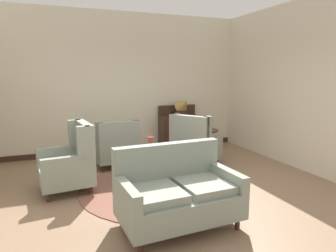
{
  "coord_description": "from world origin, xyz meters",
  "views": [
    {
      "loc": [
        -1.58,
        -4.18,
        1.85
      ],
      "look_at": [
        0.25,
        0.56,
        0.98
      ],
      "focal_mm": 32.38,
      "sensor_mm": 36.0,
      "label": 1
    }
  ],
  "objects_px": {
    "armchair_near_window": "(194,145)",
    "side_table": "(205,143)",
    "porcelain_vase": "(151,148)",
    "gramophone": "(183,106)",
    "armchair_back_corner": "(115,146)",
    "armchair_foreground_right": "(71,162)",
    "sideboard": "(180,130)",
    "settee": "(177,194)",
    "coffee_table": "(152,160)"
  },
  "relations": [
    {
      "from": "settee",
      "to": "armchair_back_corner",
      "type": "distance_m",
      "value": 2.74
    },
    {
      "from": "coffee_table",
      "to": "armchair_near_window",
      "type": "xyz_separation_m",
      "value": [
        1.08,
        0.55,
        0.05
      ]
    },
    {
      "from": "armchair_near_window",
      "to": "gramophone",
      "type": "xyz_separation_m",
      "value": [
        0.37,
        1.41,
        0.63
      ]
    },
    {
      "from": "porcelain_vase",
      "to": "gramophone",
      "type": "height_order",
      "value": "gramophone"
    },
    {
      "from": "coffee_table",
      "to": "sideboard",
      "type": "xyz_separation_m",
      "value": [
        1.4,
        2.05,
        0.08
      ]
    },
    {
      "from": "porcelain_vase",
      "to": "armchair_back_corner",
      "type": "distance_m",
      "value": 1.3
    },
    {
      "from": "coffee_table",
      "to": "sideboard",
      "type": "bearing_deg",
      "value": 55.53
    },
    {
      "from": "coffee_table",
      "to": "armchair_foreground_right",
      "type": "bearing_deg",
      "value": 174.26
    },
    {
      "from": "sideboard",
      "to": "gramophone",
      "type": "distance_m",
      "value": 0.61
    },
    {
      "from": "armchair_foreground_right",
      "to": "side_table",
      "type": "bearing_deg",
      "value": 95.39
    },
    {
      "from": "armchair_near_window",
      "to": "sideboard",
      "type": "distance_m",
      "value": 1.53
    },
    {
      "from": "settee",
      "to": "gramophone",
      "type": "relative_size",
      "value": 2.87
    },
    {
      "from": "sideboard",
      "to": "gramophone",
      "type": "height_order",
      "value": "gramophone"
    },
    {
      "from": "settee",
      "to": "armchair_foreground_right",
      "type": "height_order",
      "value": "armchair_foreground_right"
    },
    {
      "from": "coffee_table",
      "to": "porcelain_vase",
      "type": "bearing_deg",
      "value": -121.16
    },
    {
      "from": "armchair_back_corner",
      "to": "armchair_foreground_right",
      "type": "bearing_deg",
      "value": 41.97
    },
    {
      "from": "side_table",
      "to": "gramophone",
      "type": "relative_size",
      "value": 1.39
    },
    {
      "from": "armchair_foreground_right",
      "to": "side_table",
      "type": "height_order",
      "value": "armchair_foreground_right"
    },
    {
      "from": "porcelain_vase",
      "to": "gramophone",
      "type": "distance_m",
      "value": 2.54
    },
    {
      "from": "armchair_foreground_right",
      "to": "gramophone",
      "type": "distance_m",
      "value": 3.37
    },
    {
      "from": "settee",
      "to": "armchair_near_window",
      "type": "relative_size",
      "value": 1.33
    },
    {
      "from": "armchair_foreground_right",
      "to": "gramophone",
      "type": "bearing_deg",
      "value": 116.86
    },
    {
      "from": "armchair_back_corner",
      "to": "sideboard",
      "type": "bearing_deg",
      "value": -161.22
    },
    {
      "from": "armchair_near_window",
      "to": "armchair_back_corner",
      "type": "distance_m",
      "value": 1.6
    },
    {
      "from": "armchair_near_window",
      "to": "armchair_back_corner",
      "type": "relative_size",
      "value": 1.15
    },
    {
      "from": "gramophone",
      "to": "armchair_back_corner",
      "type": "bearing_deg",
      "value": -157.21
    },
    {
      "from": "armchair_near_window",
      "to": "armchair_foreground_right",
      "type": "distance_m",
      "value": 2.42
    },
    {
      "from": "coffee_table",
      "to": "armchair_foreground_right",
      "type": "relative_size",
      "value": 0.83
    },
    {
      "from": "sideboard",
      "to": "coffee_table",
      "type": "bearing_deg",
      "value": -124.47
    },
    {
      "from": "armchair_back_corner",
      "to": "side_table",
      "type": "xyz_separation_m",
      "value": [
        1.8,
        -0.47,
        0.02
      ]
    },
    {
      "from": "armchair_foreground_right",
      "to": "porcelain_vase",
      "type": "bearing_deg",
      "value": 75.14
    },
    {
      "from": "armchair_foreground_right",
      "to": "gramophone",
      "type": "relative_size",
      "value": 2.13
    },
    {
      "from": "armchair_near_window",
      "to": "side_table",
      "type": "relative_size",
      "value": 1.56
    },
    {
      "from": "porcelain_vase",
      "to": "side_table",
      "type": "xyz_separation_m",
      "value": [
        1.44,
        0.76,
        -0.2
      ]
    },
    {
      "from": "settee",
      "to": "armchair_back_corner",
      "type": "xyz_separation_m",
      "value": [
        -0.22,
        2.73,
        -0.0
      ]
    },
    {
      "from": "armchair_near_window",
      "to": "gramophone",
      "type": "relative_size",
      "value": 2.17
    },
    {
      "from": "coffee_table",
      "to": "porcelain_vase",
      "type": "height_order",
      "value": "porcelain_vase"
    },
    {
      "from": "armchair_near_window",
      "to": "side_table",
      "type": "distance_m",
      "value": 0.37
    },
    {
      "from": "armchair_near_window",
      "to": "gramophone",
      "type": "distance_m",
      "value": 1.59
    },
    {
      "from": "coffee_table",
      "to": "settee",
      "type": "relative_size",
      "value": 0.61
    },
    {
      "from": "coffee_table",
      "to": "armchair_back_corner",
      "type": "height_order",
      "value": "armchair_back_corner"
    },
    {
      "from": "armchair_foreground_right",
      "to": "side_table",
      "type": "relative_size",
      "value": 1.53
    },
    {
      "from": "armchair_near_window",
      "to": "armchair_back_corner",
      "type": "xyz_separation_m",
      "value": [
        -1.47,
        0.63,
        -0.04
      ]
    },
    {
      "from": "armchair_foreground_right",
      "to": "sideboard",
      "type": "xyz_separation_m",
      "value": [
        2.71,
        1.91,
        0.02
      ]
    },
    {
      "from": "armchair_foreground_right",
      "to": "sideboard",
      "type": "relative_size",
      "value": 1.01
    },
    {
      "from": "armchair_foreground_right",
      "to": "armchair_back_corner",
      "type": "relative_size",
      "value": 1.13
    },
    {
      "from": "porcelain_vase",
      "to": "settee",
      "type": "distance_m",
      "value": 1.52
    },
    {
      "from": "porcelain_vase",
      "to": "gramophone",
      "type": "bearing_deg",
      "value": 53.52
    },
    {
      "from": "armchair_back_corner",
      "to": "side_table",
      "type": "distance_m",
      "value": 1.86
    },
    {
      "from": "coffee_table",
      "to": "settee",
      "type": "bearing_deg",
      "value": -96.38
    }
  ]
}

